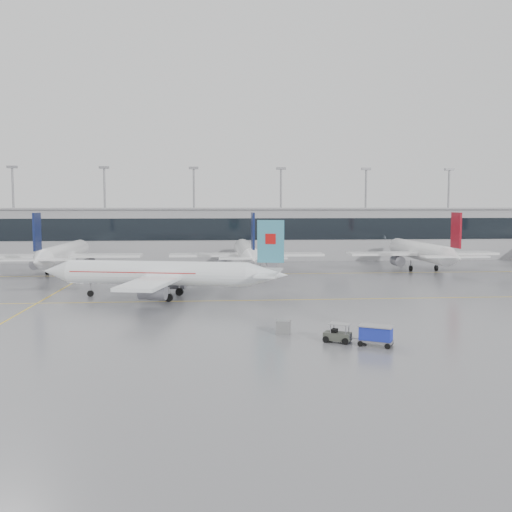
{
  "coord_description": "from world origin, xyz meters",
  "views": [
    {
      "loc": [
        -7.34,
        -76.42,
        12.76
      ],
      "look_at": [
        0.0,
        12.0,
        5.0
      ],
      "focal_mm": 40.0,
      "sensor_mm": 36.0,
      "label": 1
    }
  ],
  "objects": [
    {
      "name": "air_canada_jet",
      "position": [
        -13.34,
        2.61,
        3.44
      ],
      "size": [
        34.93,
        28.02,
        10.91
      ],
      "rotation": [
        0.0,
        0.0,
        2.92
      ],
      "color": "white",
      "rests_on": "ground"
    },
    {
      "name": "taxi_line_main",
      "position": [
        0.0,
        0.0,
        0.01
      ],
      "size": [
        120.0,
        0.25,
        0.01
      ],
      "primitive_type": "cube",
      "color": "gold",
      "rests_on": "ground"
    },
    {
      "name": "baggage_cart",
      "position": [
        7.83,
        -26.24,
        1.11
      ],
      "size": [
        3.48,
        2.93,
        1.89
      ],
      "rotation": [
        0.0,
        0.0,
        -0.5
      ],
      "color": "gray",
      "rests_on": "ground"
    },
    {
      "name": "taxi_line_north",
      "position": [
        0.0,
        30.0,
        0.01
      ],
      "size": [
        120.0,
        0.25,
        0.01
      ],
      "primitive_type": "cube",
      "color": "gold",
      "rests_on": "ground"
    },
    {
      "name": "terminal_roof",
      "position": [
        0.0,
        62.0,
        12.2
      ],
      "size": [
        182.0,
        16.0,
        0.4
      ],
      "primitive_type": "cube",
      "color": "gray",
      "rests_on": "ground"
    },
    {
      "name": "light_masts",
      "position": [
        0.0,
        68.0,
        13.34
      ],
      "size": [
        156.4,
        1.0,
        22.6
      ],
      "color": "gray",
      "rests_on": "ground"
    },
    {
      "name": "gse_unit",
      "position": [
        0.05,
        -20.59,
        0.68
      ],
      "size": [
        1.64,
        1.57,
        1.36
      ],
      "primitive_type": "cube",
      "rotation": [
        0.0,
        0.0,
        -0.26
      ],
      "color": "gray",
      "rests_on": "ground"
    },
    {
      "name": "baggage_tug",
      "position": [
        4.67,
        -24.52,
        0.64
      ],
      "size": [
        3.66,
        2.55,
        1.81
      ],
      "rotation": [
        0.0,
        0.0,
        -0.5
      ],
      "color": "#3E4239",
      "rests_on": "ground"
    },
    {
      "name": "parked_jet_b",
      "position": [
        -35.0,
        33.69,
        3.71
      ],
      "size": [
        29.64,
        36.96,
        11.72
      ],
      "rotation": [
        0.0,
        0.0,
        1.57
      ],
      "color": "white",
      "rests_on": "ground"
    },
    {
      "name": "terminal_glass",
      "position": [
        0.0,
        54.45,
        7.5
      ],
      "size": [
        180.0,
        0.2,
        5.0
      ],
      "primitive_type": "cube",
      "color": "black",
      "rests_on": "ground"
    },
    {
      "name": "terminal",
      "position": [
        0.0,
        62.0,
        6.0
      ],
      "size": [
        180.0,
        15.0,
        12.0
      ],
      "primitive_type": "cube",
      "color": "gray",
      "rests_on": "ground"
    },
    {
      "name": "parked_jet_d",
      "position": [
        35.0,
        33.69,
        3.71
      ],
      "size": [
        29.64,
        36.96,
        11.72
      ],
      "rotation": [
        0.0,
        0.0,
        1.57
      ],
      "color": "white",
      "rests_on": "ground"
    },
    {
      "name": "parked_jet_c",
      "position": [
        -0.0,
        33.69,
        3.71
      ],
      "size": [
        29.64,
        36.96,
        11.72
      ],
      "rotation": [
        0.0,
        0.0,
        1.57
      ],
      "color": "white",
      "rests_on": "ground"
    },
    {
      "name": "ground",
      "position": [
        0.0,
        0.0,
        0.0
      ],
      "size": [
        320.0,
        320.0,
        0.0
      ],
      "primitive_type": "plane",
      "color": "slate",
      "rests_on": "ground"
    },
    {
      "name": "taxi_line_cross",
      "position": [
        -30.0,
        15.0,
        0.01
      ],
      "size": [
        0.25,
        60.0,
        0.01
      ],
      "primitive_type": "cube",
      "color": "gold",
      "rests_on": "ground"
    }
  ]
}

